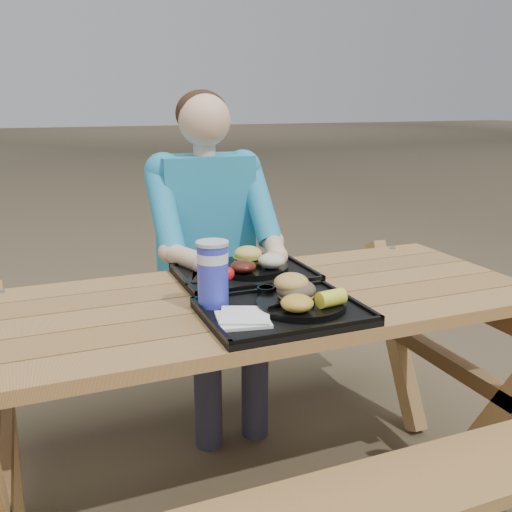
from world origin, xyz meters
name	(u,v)px	position (x,y,z in m)	size (l,w,h in m)	color
ground	(256,497)	(0.00, 0.00, 0.00)	(60.00, 60.00, 0.00)	#999999
picnic_table	(256,402)	(0.00, 0.00, 0.38)	(1.80, 1.49, 0.75)	#999999
tray_near	(283,313)	(0.01, -0.19, 0.76)	(0.45, 0.35, 0.02)	black
tray_far	(244,275)	(0.03, 0.19, 0.76)	(0.45, 0.35, 0.02)	black
plate_near	(301,304)	(0.06, -0.20, 0.78)	(0.26, 0.26, 0.02)	black
plate_far	(251,268)	(0.06, 0.20, 0.78)	(0.26, 0.26, 0.02)	black
napkin_stack	(243,318)	(-0.13, -0.23, 0.78)	(0.14, 0.14, 0.02)	white
soda_cup	(213,275)	(-0.17, -0.08, 0.86)	(0.09, 0.09, 0.18)	#1823BA
condiment_bbq	(266,292)	(0.00, -0.08, 0.79)	(0.05, 0.05, 0.03)	black
condiment_mustard	(281,289)	(0.06, -0.06, 0.79)	(0.05, 0.05, 0.03)	#F0A31A
sandwich	(296,279)	(0.06, -0.16, 0.85)	(0.11, 0.11, 0.11)	gold
mac_cheese	(297,303)	(0.01, -0.27, 0.81)	(0.09, 0.09, 0.05)	gold
corn_cob	(331,298)	(0.12, -0.27, 0.81)	(0.08, 0.08, 0.05)	#F2F734
cutlery_far	(196,277)	(-0.14, 0.19, 0.77)	(0.02, 0.14, 0.01)	black
burger	(248,250)	(0.06, 0.23, 0.84)	(0.10, 0.10, 0.09)	#E7B951
baked_beans	(243,266)	(0.01, 0.13, 0.81)	(0.09, 0.09, 0.04)	#4D170F
potato_salad	(272,261)	(0.11, 0.14, 0.82)	(0.09, 0.09, 0.05)	beige
diner	(207,270)	(0.05, 0.67, 0.64)	(0.48, 0.84, 1.28)	#1BB0BD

